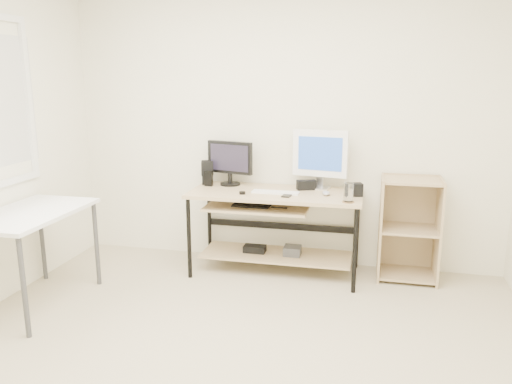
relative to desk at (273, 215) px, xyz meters
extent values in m
cube|color=#BCAF90|center=(0.03, -1.66, -0.54)|extent=(4.00, 4.00, 0.01)
cube|color=white|center=(0.03, 0.34, 0.76)|extent=(4.00, 0.01, 2.60)
cube|color=tan|center=(0.03, -0.01, 0.20)|extent=(1.50, 0.65, 0.03)
cube|color=tan|center=(-0.12, -0.06, 0.08)|extent=(0.90, 0.49, 0.02)
cube|color=tan|center=(0.03, 0.04, -0.39)|extent=(1.35, 0.46, 0.02)
cube|color=black|center=(-0.17, -0.06, 0.10)|extent=(0.33, 0.22, 0.01)
cylinder|color=black|center=(0.08, -0.11, 0.10)|extent=(0.14, 0.01, 0.01)
cube|color=#3E3E41|center=(0.18, 0.04, -0.34)|extent=(0.15, 0.15, 0.08)
cube|color=black|center=(-0.17, 0.04, -0.35)|extent=(0.20, 0.12, 0.06)
cylinder|color=black|center=(-0.68, -0.29, -0.18)|extent=(0.04, 0.04, 0.72)
cylinder|color=black|center=(-0.68, 0.28, -0.18)|extent=(0.04, 0.04, 0.72)
cylinder|color=black|center=(0.74, -0.29, -0.18)|extent=(0.04, 0.04, 0.72)
cylinder|color=black|center=(0.74, 0.28, -0.18)|extent=(0.04, 0.04, 0.72)
cube|color=white|center=(-1.65, -1.06, 0.20)|extent=(0.60, 1.00, 0.03)
cylinder|color=#3E3E41|center=(-1.91, -0.60, -0.18)|extent=(0.04, 0.04, 0.72)
cylinder|color=#3E3E41|center=(-1.39, -1.52, -0.18)|extent=(0.04, 0.04, 0.72)
cylinder|color=#3E3E41|center=(-1.39, -0.60, -0.18)|extent=(0.04, 0.04, 0.72)
cube|color=tan|center=(0.94, 0.12, -0.09)|extent=(0.02, 0.40, 0.90)
cube|color=tan|center=(1.42, 0.12, -0.09)|extent=(0.02, 0.40, 0.90)
cube|color=tan|center=(1.18, 0.31, -0.09)|extent=(0.50, 0.02, 0.90)
cube|color=tan|center=(1.18, 0.12, -0.50)|extent=(0.46, 0.38, 0.02)
cube|color=tan|center=(1.18, 0.12, -0.09)|extent=(0.46, 0.38, 0.02)
cube|color=tan|center=(1.18, 0.12, 0.34)|extent=(0.46, 0.38, 0.02)
cylinder|color=black|center=(-0.44, 0.18, 0.22)|extent=(0.19, 0.19, 0.02)
cylinder|color=black|center=(-0.44, 0.18, 0.28)|extent=(0.04, 0.04, 0.09)
cube|color=black|center=(-0.44, 0.18, 0.47)|extent=(0.44, 0.15, 0.30)
cube|color=black|center=(-0.44, 0.15, 0.47)|extent=(0.37, 0.09, 0.24)
cube|color=silver|center=(0.39, 0.21, 0.22)|extent=(0.18, 0.16, 0.01)
cylinder|color=silver|center=(0.39, 0.21, 0.28)|extent=(0.04, 0.04, 0.10)
cube|color=white|center=(0.39, 0.21, 0.53)|extent=(0.50, 0.13, 0.41)
cube|color=#2750AB|center=(0.39, 0.18, 0.53)|extent=(0.42, 0.07, 0.33)
cube|color=white|center=(0.03, -0.05, 0.22)|extent=(0.41, 0.12, 0.01)
ellipsoid|color=#B2B2B7|center=(0.47, -0.04, 0.23)|extent=(0.08, 0.11, 0.04)
cube|color=black|center=(0.28, 0.14, 0.25)|extent=(0.19, 0.13, 0.08)
cube|color=black|center=(-0.66, 0.18, 0.26)|extent=(0.12, 0.12, 0.09)
cube|color=black|center=(-0.66, 0.18, 0.36)|extent=(0.14, 0.14, 0.13)
cube|color=black|center=(0.72, 0.00, 0.27)|extent=(0.11, 0.11, 0.11)
cube|color=black|center=(-0.62, 0.09, 0.28)|extent=(0.07, 0.05, 0.14)
cylinder|color=black|center=(-0.24, -0.16, 0.22)|extent=(0.07, 0.07, 0.02)
cube|color=black|center=(0.15, -0.14, 0.22)|extent=(0.09, 0.14, 0.01)
cylinder|color=olive|center=(0.66, -0.24, 0.21)|extent=(0.10, 0.10, 0.01)
cylinder|color=white|center=(0.66, -0.24, 0.29)|extent=(0.08, 0.08, 0.15)
camera|label=1|loc=(0.81, -4.19, 1.19)|focal=35.00mm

